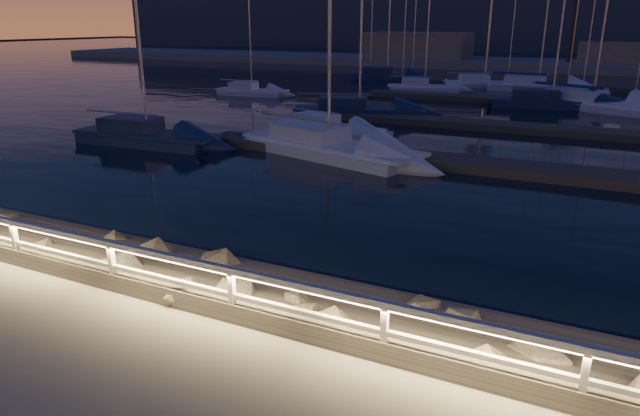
# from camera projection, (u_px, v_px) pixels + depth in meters

# --- Properties ---
(ground) EXTENTS (400.00, 400.00, 0.00)m
(ground) POSITION_uv_depth(u_px,v_px,m) (191.00, 308.00, 11.17)
(ground) COLOR gray
(ground) RESTS_ON ground
(harbor_water) EXTENTS (400.00, 440.00, 0.60)m
(harbor_water) POSITION_uv_depth(u_px,v_px,m) (488.00, 121.00, 38.08)
(harbor_water) COLOR black
(harbor_water) RESTS_ON ground
(guard_rail) EXTENTS (44.11, 0.12, 1.06)m
(guard_rail) POSITION_uv_depth(u_px,v_px,m) (185.00, 271.00, 10.96)
(guard_rail) COLOR white
(guard_rail) RESTS_ON ground
(riprap) EXTENTS (32.74, 3.00, 1.41)m
(riprap) POSITION_uv_depth(u_px,v_px,m) (127.00, 266.00, 13.49)
(riprap) COLOR slate
(riprap) RESTS_ON ground
(floating_docks) EXTENTS (22.00, 36.00, 0.40)m
(floating_docks) POSITION_uv_depth(u_px,v_px,m) (493.00, 110.00, 38.99)
(floating_docks) COLOR #534B45
(floating_docks) RESTS_ON ground
(far_shore) EXTENTS (160.00, 14.00, 5.20)m
(far_shore) POSITION_uv_depth(u_px,v_px,m) (551.00, 62.00, 74.24)
(far_shore) COLOR gray
(far_shore) RESTS_ON ground
(distant_hills) EXTENTS (230.00, 37.50, 18.00)m
(distant_hills) POSITION_uv_depth(u_px,v_px,m) (477.00, 24.00, 132.92)
(distant_hills) COLOR #364353
(distant_hills) RESTS_ON ground
(sailboat_a) EXTENTS (8.06, 2.90, 13.55)m
(sailboat_a) POSITION_uv_depth(u_px,v_px,m) (144.00, 135.00, 28.92)
(sailboat_a) COLOR #1B2B4E
(sailboat_a) RESTS_ON ground
(sailboat_b) EXTENTS (6.76, 3.16, 11.13)m
(sailboat_b) POSITION_uv_depth(u_px,v_px,m) (326.00, 126.00, 31.69)
(sailboat_b) COLOR white
(sailboat_b) RESTS_ON ground
(sailboat_c) EXTENTS (9.71, 5.13, 15.89)m
(sailboat_c) POSITION_uv_depth(u_px,v_px,m) (325.00, 145.00, 26.56)
(sailboat_c) COLOR white
(sailboat_c) RESTS_ON ground
(sailboat_e) EXTENTS (6.35, 2.48, 10.60)m
(sailboat_e) POSITION_uv_depth(u_px,v_px,m) (250.00, 90.00, 48.07)
(sailboat_e) COLOR white
(sailboat_e) RESTS_ON ground
(sailboat_f) EXTENTS (8.68, 5.19, 14.34)m
(sailboat_f) POSITION_uv_depth(u_px,v_px,m) (356.00, 110.00, 37.13)
(sailboat_f) COLOR #1B2B4E
(sailboat_f) RESTS_ON ground
(sailboat_g) EXTENTS (9.26, 4.10, 15.21)m
(sailboat_g) POSITION_uv_depth(u_px,v_px,m) (548.00, 101.00, 41.22)
(sailboat_g) COLOR #1B2B4E
(sailboat_g) RESTS_ON ground
(sailboat_i) EXTENTS (6.80, 3.57, 11.22)m
(sailboat_i) POSITION_uv_depth(u_px,v_px,m) (423.00, 87.00, 50.86)
(sailboat_i) COLOR white
(sailboat_i) RESTS_ON ground
(sailboat_k) EXTENTS (9.20, 3.09, 15.43)m
(sailboat_k) POSITION_uv_depth(u_px,v_px,m) (535.00, 86.00, 50.94)
(sailboat_k) COLOR white
(sailboat_k) RESTS_ON ground
(sailboat_l) EXTENTS (10.35, 6.78, 17.14)m
(sailboat_l) POSITION_uv_depth(u_px,v_px,m) (589.00, 102.00, 40.50)
(sailboat_l) COLOR white
(sailboat_l) RESTS_ON ground
(sailboat_m) EXTENTS (8.25, 3.63, 13.67)m
(sailboat_m) POSITION_uv_depth(u_px,v_px,m) (385.00, 75.00, 61.04)
(sailboat_m) COLOR #1B2B4E
(sailboat_m) RESTS_ON ground
(sailboat_n) EXTENTS (7.72, 4.79, 12.79)m
(sailboat_n) POSITION_uv_depth(u_px,v_px,m) (482.00, 83.00, 53.94)
(sailboat_n) COLOR white
(sailboat_n) RESTS_ON ground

